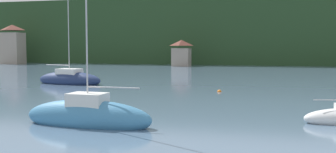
# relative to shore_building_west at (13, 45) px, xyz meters

# --- Properties ---
(wooded_hillside) EXTENTS (352.00, 75.72, 40.74)m
(wooded_hillside) POSITION_rel_shore_building_west_xyz_m (66.99, 50.39, 1.85)
(wooded_hillside) COLOR #264223
(wooded_hillside) RESTS_ON ground_plane
(shore_building_west) EXTENTS (4.99, 3.84, 9.07)m
(shore_building_west) POSITION_rel_shore_building_west_xyz_m (0.00, 0.00, 0.00)
(shore_building_west) COLOR gray
(shore_building_west) RESTS_ON ground_plane
(shore_building_westcentral) EXTENTS (3.67, 3.54, 5.39)m
(shore_building_westcentral) POSITION_rel_shore_building_west_xyz_m (40.37, -0.14, -1.78)
(shore_building_westcentral) COLOR gray
(shore_building_westcentral) RESTS_ON ground_plane
(sailboat_far_2) EXTENTS (8.03, 3.56, 10.75)m
(sailboat_far_2) POSITION_rel_shore_building_west_xyz_m (37.79, -42.26, -3.90)
(sailboat_far_2) COLOR navy
(sailboat_far_2) RESTS_ON ground_plane
(sailboat_mid_4) EXTENTS (7.20, 2.11, 10.68)m
(sailboat_mid_4) POSITION_rel_shore_building_west_xyz_m (50.41, -63.28, -3.90)
(sailboat_mid_4) COLOR teal
(sailboat_mid_4) RESTS_ON ground_plane
(mooring_buoy_near) EXTENTS (0.39, 0.39, 0.39)m
(mooring_buoy_near) POSITION_rel_shore_building_west_xyz_m (54.79, -45.61, -4.40)
(mooring_buoy_near) COLOR orange
(mooring_buoy_near) RESTS_ON ground_plane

